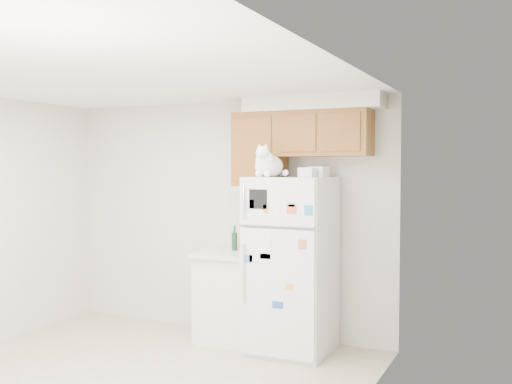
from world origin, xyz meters
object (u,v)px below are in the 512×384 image
Objects in this scene: bottle_green at (234,238)px; bottle_amber at (245,235)px; refrigerator at (291,264)px; base_counter at (231,296)px; storage_box_front at (307,172)px; storage_box_back at (318,172)px; cat at (268,165)px.

bottle_amber is at bearing 39.23° from bottle_green.
refrigerator is 1.85× the size of base_counter.
refrigerator is at bearing 177.93° from storage_box_front.
storage_box_front reaches higher than bottle_green.
storage_box_back is 0.55× the size of bottle_amber.
cat is at bearing -26.37° from base_counter.
refrigerator is 9.44× the size of storage_box_back.
bottle_green is at bearing 165.19° from refrigerator.
storage_box_back is at bearing -9.80° from bottle_amber.
cat is 0.50m from storage_box_back.
cat is 0.38m from storage_box_front.
storage_box_back is (0.24, 0.11, 0.90)m from refrigerator.
bottle_amber is at bearing 70.84° from base_counter.
bottle_amber is at bearing -176.10° from storage_box_back.
storage_box_front is at bearing -100.06° from storage_box_back.
base_counter is 1.48m from cat.
base_counter is at bearing 153.63° from cat.
storage_box_front is 1.08m from bottle_amber.
base_counter is at bearing 173.91° from refrigerator.
base_counter is 5.11× the size of storage_box_back.
bottle_amber reaches higher than bottle_green.
storage_box_front is 0.46× the size of bottle_amber.
base_counter is 1.59m from storage_box_back.
bottle_green reaches higher than base_counter.
bottle_amber is (0.06, 0.18, 0.62)m from base_counter.
base_counter is 3.55× the size of bottle_green.
bottle_amber is (-0.46, 0.45, -0.74)m from cat.
bottle_amber is at bearing 167.01° from storage_box_front.
refrigerator is 5.20× the size of bottle_amber.
refrigerator is at bearing -22.45° from bottle_amber.
cat is 2.52× the size of storage_box_back.
storage_box_back is at bearing -4.73° from bottle_green.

